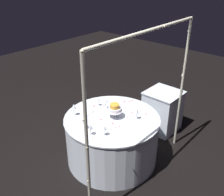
% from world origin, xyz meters
% --- Properties ---
extents(ground_plane, '(12.00, 12.00, 0.00)m').
position_xyz_m(ground_plane, '(0.00, 0.00, 0.00)').
color(ground_plane, black).
extents(decorative_arch, '(2.00, 0.06, 2.05)m').
position_xyz_m(decorative_arch, '(0.00, 0.53, 1.34)').
color(decorative_arch, '#B7B29E').
rests_on(decorative_arch, ground).
extents(main_table, '(1.36, 1.36, 0.72)m').
position_xyz_m(main_table, '(0.00, 0.00, 0.36)').
color(main_table, silver).
rests_on(main_table, ground).
extents(side_table, '(0.56, 0.56, 0.73)m').
position_xyz_m(side_table, '(-1.19, 0.13, 0.37)').
color(side_table, silver).
rests_on(side_table, ground).
extents(tiered_cake, '(0.22, 0.22, 0.21)m').
position_xyz_m(tiered_cake, '(-0.03, 0.02, 0.86)').
color(tiered_cake, silver).
rests_on(tiered_cake, main_table).
extents(wine_glass_0, '(0.07, 0.07, 0.17)m').
position_xyz_m(wine_glass_0, '(-0.13, -0.24, 0.86)').
color(wine_glass_0, silver).
rests_on(wine_glass_0, main_table).
extents(wine_glass_1, '(0.07, 0.07, 0.15)m').
position_xyz_m(wine_glass_1, '(0.44, -0.08, 0.83)').
color(wine_glass_1, silver).
rests_on(wine_glass_1, main_table).
extents(wine_glass_2, '(0.06, 0.06, 0.14)m').
position_xyz_m(wine_glass_2, '(-0.12, -0.39, 0.82)').
color(wine_glass_2, silver).
rests_on(wine_glass_2, main_table).
extents(wine_glass_3, '(0.07, 0.07, 0.14)m').
position_xyz_m(wine_glass_3, '(0.38, 0.21, 0.83)').
color(wine_glass_3, silver).
rests_on(wine_glass_3, main_table).
extents(wine_glass_4, '(0.06, 0.06, 0.16)m').
position_xyz_m(wine_glass_4, '(0.49, 0.07, 0.84)').
color(wine_glass_4, silver).
rests_on(wine_glass_4, main_table).
extents(wine_glass_5, '(0.07, 0.07, 0.18)m').
position_xyz_m(wine_glass_5, '(0.31, -0.45, 0.86)').
color(wine_glass_5, silver).
rests_on(wine_glass_5, main_table).
extents(wine_glass_6, '(0.06, 0.06, 0.18)m').
position_xyz_m(wine_glass_6, '(-0.20, 0.28, 0.85)').
color(wine_glass_6, silver).
rests_on(wine_glass_6, main_table).
extents(cake_knife, '(0.29, 0.07, 0.01)m').
position_xyz_m(cake_knife, '(0.18, -0.30, 0.73)').
color(cake_knife, silver).
rests_on(cake_knife, main_table).
extents(rose_petal_0, '(0.03, 0.02, 0.00)m').
position_xyz_m(rose_petal_0, '(0.10, 0.22, 0.73)').
color(rose_petal_0, '#E02D47').
rests_on(rose_petal_0, main_table).
extents(rose_petal_1, '(0.04, 0.03, 0.00)m').
position_xyz_m(rose_petal_1, '(-0.48, -0.17, 0.73)').
color(rose_petal_1, '#E02D47').
rests_on(rose_petal_1, main_table).
extents(rose_petal_2, '(0.03, 0.03, 0.00)m').
position_xyz_m(rose_petal_2, '(-0.40, 0.30, 0.73)').
color(rose_petal_2, '#E02D47').
rests_on(rose_petal_2, main_table).
extents(rose_petal_3, '(0.03, 0.03, 0.00)m').
position_xyz_m(rose_petal_3, '(-0.05, -0.62, 0.73)').
color(rose_petal_3, '#E02D47').
rests_on(rose_petal_3, main_table).
extents(rose_petal_4, '(0.03, 0.02, 0.00)m').
position_xyz_m(rose_petal_4, '(0.15, 0.20, 0.73)').
color(rose_petal_4, '#E02D47').
rests_on(rose_petal_4, main_table).
extents(rose_petal_5, '(0.03, 0.03, 0.00)m').
position_xyz_m(rose_petal_5, '(-0.18, -0.04, 0.73)').
color(rose_petal_5, '#E02D47').
rests_on(rose_petal_5, main_table).
extents(rose_petal_6, '(0.03, 0.02, 0.00)m').
position_xyz_m(rose_petal_6, '(0.14, -0.08, 0.73)').
color(rose_petal_6, '#E02D47').
rests_on(rose_petal_6, main_table).
extents(rose_petal_7, '(0.03, 0.02, 0.00)m').
position_xyz_m(rose_petal_7, '(-0.14, 0.16, 0.73)').
color(rose_petal_7, '#E02D47').
rests_on(rose_petal_7, main_table).
extents(rose_petal_8, '(0.03, 0.04, 0.00)m').
position_xyz_m(rose_petal_8, '(-0.17, -0.32, 0.73)').
color(rose_petal_8, '#E02D47').
rests_on(rose_petal_8, main_table).
extents(rose_petal_9, '(0.03, 0.02, 0.00)m').
position_xyz_m(rose_petal_9, '(-0.54, -0.11, 0.73)').
color(rose_petal_9, '#E02D47').
rests_on(rose_petal_9, main_table).
extents(rose_petal_10, '(0.04, 0.04, 0.00)m').
position_xyz_m(rose_petal_10, '(0.10, 0.10, 0.73)').
color(rose_petal_10, '#E02D47').
rests_on(rose_petal_10, main_table).
extents(rose_petal_11, '(0.04, 0.04, 0.00)m').
position_xyz_m(rose_petal_11, '(-0.31, 0.12, 0.73)').
color(rose_petal_11, '#E02D47').
rests_on(rose_petal_11, main_table).
extents(rose_petal_12, '(0.04, 0.04, 0.00)m').
position_xyz_m(rose_petal_12, '(-0.60, -0.11, 0.73)').
color(rose_petal_12, '#E02D47').
rests_on(rose_petal_12, main_table).
extents(rose_petal_13, '(0.04, 0.05, 0.00)m').
position_xyz_m(rose_petal_13, '(-0.07, -0.42, 0.73)').
color(rose_petal_13, '#E02D47').
rests_on(rose_petal_13, main_table).
extents(rose_petal_14, '(0.03, 0.03, 0.00)m').
position_xyz_m(rose_petal_14, '(0.32, -0.19, 0.73)').
color(rose_petal_14, '#E02D47').
rests_on(rose_petal_14, main_table).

